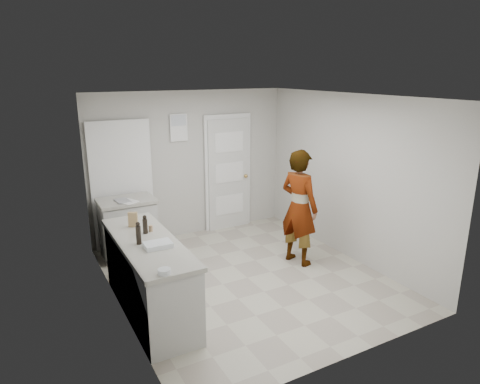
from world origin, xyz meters
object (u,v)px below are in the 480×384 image
person (299,207)px  cake_mix_box (133,220)px  oil_cruet_b (138,233)px  egg_bowl (164,271)px  baking_dish (158,245)px  oil_cruet_a (145,225)px  spice_jar (151,228)px

person → cake_mix_box: 2.41m
oil_cruet_b → person: bearing=8.2°
person → oil_cruet_b: bearing=82.7°
egg_bowl → oil_cruet_b: bearing=90.6°
egg_bowl → cake_mix_box: bearing=86.7°
cake_mix_box → baking_dish: (0.07, -0.77, -0.07)m
person → oil_cruet_a: size_ratio=7.53×
cake_mix_box → oil_cruet_a: bearing=-53.3°
baking_dish → egg_bowl: baking_dish is taller
baking_dish → person: bearing=13.2°
oil_cruet_a → spice_jar: bearing=23.7°
oil_cruet_b → spice_jar: bearing=53.5°
person → oil_cruet_a: 2.34m
spice_jar → oil_cruet_a: size_ratio=0.33×
cake_mix_box → baking_dish: bearing=-61.0°
cake_mix_box → oil_cruet_b: 0.59m
baking_dish → egg_bowl: bearing=-102.9°
person → cake_mix_box: size_ratio=9.28×
person → oil_cruet_a: person is taller
cake_mix_box → spice_jar: size_ratio=2.45×
cake_mix_box → oil_cruet_b: size_ratio=0.71×
person → spice_jar: person is taller
baking_dish → oil_cruet_a: bearing=90.0°
cake_mix_box → egg_bowl: cake_mix_box is taller
egg_bowl → oil_cruet_a: bearing=82.4°
spice_jar → egg_bowl: bearing=-101.1°
spice_jar → baking_dish: 0.51m
oil_cruet_b → egg_bowl: oil_cruet_b is taller
cake_mix_box → oil_cruet_a: (0.07, -0.30, 0.02)m
baking_dish → spice_jar: bearing=81.4°
baking_dish → egg_bowl: (-0.15, -0.66, 0.00)m
oil_cruet_a → egg_bowl: oil_cruet_a is taller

